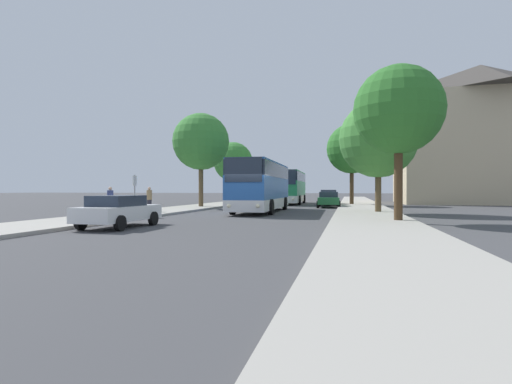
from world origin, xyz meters
TOP-DOWN VIEW (x-y plane):
  - ground_plane at (0.00, 0.00)m, footprint 300.00×300.00m
  - sidewalk_left at (-7.00, 0.00)m, footprint 4.00×120.00m
  - sidewalk_right at (7.00, 0.00)m, footprint 4.00×120.00m
  - building_right_background at (20.57, 27.02)m, footprint 17.68×12.78m
  - bus_front at (-0.26, 4.76)m, footprint 2.96×11.35m
  - bus_middle at (-0.45, 20.72)m, footprint 3.11×11.41m
  - parked_car_left_curb at (-3.61, -8.17)m, footprint 2.01×4.22m
  - parked_car_right_near at (4.12, 12.95)m, footprint 2.15×4.25m
  - parked_car_right_far at (3.86, 18.04)m, footprint 2.12×4.33m
  - bus_stop_sign at (-6.41, -2.02)m, footprint 0.08×0.45m
  - pedestrian_waiting_near at (-7.04, 0.94)m, footprint 0.36×0.36m
  - pedestrian_waiting_far at (-8.11, -1.89)m, footprint 0.36×0.36m
  - tree_left_near at (-6.60, 9.29)m, footprint 4.89×4.89m
  - tree_left_far at (-7.25, 21.41)m, footprint 4.55×4.55m
  - tree_right_near at (8.17, -3.08)m, footprint 4.25×4.25m
  - tree_right_mid at (7.77, 4.34)m, footprint 5.13×5.13m
  - tree_right_far at (6.17, 18.09)m, footprint 5.02×5.02m

SIDE VIEW (x-z plane):
  - ground_plane at x=0.00m, z-range 0.00..0.00m
  - sidewalk_left at x=-7.00m, z-range 0.00..0.15m
  - sidewalk_right at x=7.00m, z-range 0.00..0.15m
  - parked_car_left_curb at x=-3.61m, z-range 0.04..1.40m
  - parked_car_right_near at x=4.12m, z-range 0.04..1.44m
  - parked_car_right_far at x=3.86m, z-range 0.03..1.60m
  - pedestrian_waiting_far at x=-8.11m, z-range 0.15..1.77m
  - pedestrian_waiting_near at x=-7.04m, z-range 0.15..1.79m
  - bus_stop_sign at x=-6.41m, z-range 0.44..2.76m
  - bus_front at x=-0.26m, z-range 0.12..3.64m
  - bus_middle at x=-0.45m, z-range 0.12..3.69m
  - tree_left_far at x=-7.25m, z-range 1.35..8.33m
  - tree_right_mid at x=7.77m, z-range 1.26..8.64m
  - tree_right_near at x=8.17m, z-range 1.71..9.12m
  - tree_right_far at x=6.17m, z-range 1.67..9.76m
  - tree_left_near at x=-6.60m, z-range 1.71..9.75m
  - building_right_background at x=20.57m, z-range 0.00..15.89m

